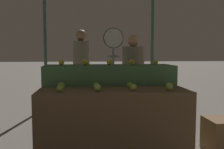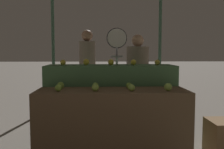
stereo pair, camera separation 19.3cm
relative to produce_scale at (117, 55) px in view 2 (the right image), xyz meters
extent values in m
cylinder|color=#33513D|center=(-1.33, 1.83, 0.03)|extent=(0.07, 0.07, 2.49)
cylinder|color=#33513D|center=(1.09, 1.83, 0.03)|extent=(0.07, 0.07, 2.49)
cube|color=brown|center=(-0.12, -1.19, -0.80)|extent=(1.73, 0.55, 0.84)
cube|color=#4C7A4C|center=(-0.12, -0.59, -0.67)|extent=(1.73, 0.55, 1.09)
sphere|color=#84AD3D|center=(-0.71, -1.29, -0.34)|extent=(0.08, 0.08, 0.08)
sphere|color=#8EB247|center=(-0.31, -1.29, -0.34)|extent=(0.08, 0.08, 0.08)
sphere|color=#8EB247|center=(0.09, -1.30, -0.34)|extent=(0.08, 0.08, 0.08)
sphere|color=#8EB247|center=(0.49, -1.30, -0.33)|extent=(0.09, 0.09, 0.09)
sphere|color=#7AA338|center=(-0.72, -1.09, -0.34)|extent=(0.08, 0.08, 0.08)
sphere|color=#7AA338|center=(-0.31, -1.08, -0.34)|extent=(0.07, 0.07, 0.07)
sphere|color=#7AA338|center=(0.08, -1.09, -0.34)|extent=(0.07, 0.07, 0.07)
sphere|color=yellow|center=(-0.76, -0.60, -0.09)|extent=(0.08, 0.08, 0.08)
sphere|color=gold|center=(-0.45, -0.60, -0.08)|extent=(0.08, 0.08, 0.08)
sphere|color=gold|center=(-0.11, -0.60, -0.09)|extent=(0.08, 0.08, 0.08)
sphere|color=gold|center=(0.19, -0.60, -0.09)|extent=(0.08, 0.08, 0.08)
sphere|color=gold|center=(0.52, -0.59, -0.09)|extent=(0.07, 0.07, 0.07)
cylinder|color=#99999E|center=(0.00, 0.01, -0.46)|extent=(0.04, 0.04, 1.52)
cylinder|color=black|center=(0.00, 0.01, 0.27)|extent=(0.32, 0.01, 0.32)
cylinder|color=silver|center=(0.00, -0.01, 0.27)|extent=(0.30, 0.02, 0.30)
cylinder|color=#99999E|center=(0.00, -0.01, 0.05)|extent=(0.01, 0.01, 0.14)
cylinder|color=#99999E|center=(0.00, -0.01, -0.02)|extent=(0.20, 0.20, 0.03)
cube|color=#2D2D38|center=(0.38, 0.33, -0.85)|extent=(0.33, 0.27, 0.73)
cylinder|color=#756656|center=(0.38, 0.33, -0.17)|extent=(0.50, 0.50, 0.63)
sphere|color=tan|center=(0.38, 0.33, 0.24)|extent=(0.21, 0.21, 0.21)
cube|color=#2D2D38|center=(-0.53, 1.10, -0.82)|extent=(0.27, 0.19, 0.79)
cylinder|color=#756656|center=(-0.53, 1.10, -0.08)|extent=(0.38, 0.38, 0.69)
sphere|color=#936B51|center=(-0.53, 1.10, 0.37)|extent=(0.22, 0.22, 0.22)
camera|label=1|loc=(-0.43, -4.13, 0.06)|focal=42.00mm
camera|label=2|loc=(-0.24, -4.15, 0.06)|focal=42.00mm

